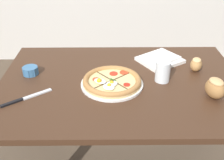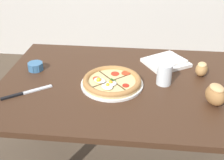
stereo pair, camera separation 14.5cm
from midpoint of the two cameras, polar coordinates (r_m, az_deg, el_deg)
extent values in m
cube|color=#422819|center=(1.50, -0.83, -0.85)|extent=(1.30, 0.91, 0.03)
cube|color=#422819|center=(2.13, -17.17, -3.94)|extent=(0.06, 0.06, 0.72)
cube|color=#422819|center=(2.13, 15.75, -3.78)|extent=(0.06, 0.06, 0.72)
cylinder|color=white|center=(1.46, -2.84, -0.90)|extent=(0.32, 0.32, 0.01)
cylinder|color=#DBB775|center=(1.45, -2.85, -0.49)|extent=(0.30, 0.30, 0.01)
cylinder|color=#E0CC84|center=(1.45, -2.86, -0.24)|extent=(0.26, 0.26, 0.00)
torus|color=#B27A42|center=(1.45, -2.86, -0.19)|extent=(0.30, 0.30, 0.03)
cube|color=#472D19|center=(1.41, -1.21, -1.16)|extent=(0.09, 0.10, 0.00)
cube|color=#472D19|center=(1.48, -0.93, 0.66)|extent=(0.10, 0.09, 0.00)
cube|color=#472D19|center=(1.49, -4.41, 0.76)|extent=(0.09, 0.10, 0.00)
cube|color=#472D19|center=(1.42, -4.88, -1.04)|extent=(0.10, 0.09, 0.00)
cylinder|color=red|center=(1.52, -0.27, 1.47)|extent=(0.05, 0.05, 0.00)
cylinder|color=red|center=(1.51, -2.43, 1.23)|extent=(0.04, 0.04, 0.00)
cylinder|color=red|center=(1.41, 0.09, -1.05)|extent=(0.03, 0.03, 0.00)
cylinder|color=red|center=(1.46, -6.09, 0.05)|extent=(0.04, 0.04, 0.00)
ellipsoid|color=white|center=(1.41, -3.06, -0.89)|extent=(0.09, 0.09, 0.01)
sphere|color=#F4AD1E|center=(1.41, -2.99, -0.55)|extent=(0.02, 0.02, 0.02)
ellipsoid|color=white|center=(1.43, -5.33, -0.29)|extent=(0.08, 0.08, 0.01)
sphere|color=#F4AD1E|center=(1.42, -5.54, -0.23)|extent=(0.02, 0.02, 0.02)
ellipsoid|color=white|center=(1.38, -3.64, -1.48)|extent=(0.08, 0.08, 0.01)
sphere|color=#F4AD1E|center=(1.39, -3.59, -1.12)|extent=(0.02, 0.02, 0.02)
cylinder|color=#2D5B1E|center=(1.45, -2.73, -0.11)|extent=(0.02, 0.02, 0.00)
cylinder|color=#386B23|center=(1.40, -4.40, -1.25)|extent=(0.01, 0.01, 0.00)
cylinder|color=#477A2D|center=(1.44, -2.88, -0.21)|extent=(0.02, 0.02, 0.00)
cylinder|color=#477A2D|center=(1.44, -2.16, -0.19)|extent=(0.01, 0.01, 0.00)
cylinder|color=#477A2D|center=(1.44, -3.16, -0.22)|extent=(0.01, 0.01, 0.00)
cylinder|color=#477A2D|center=(1.46, -3.07, 0.14)|extent=(0.01, 0.01, 0.00)
cylinder|color=teal|center=(1.64, -18.72, 1.73)|extent=(0.08, 0.08, 0.04)
cylinder|color=#AD1423|center=(1.63, -18.75, 1.90)|extent=(0.07, 0.07, 0.02)
cylinder|color=teal|center=(1.62, -17.33, 1.75)|extent=(0.01, 0.01, 0.04)
cylinder|color=teal|center=(1.65, -17.48, 2.23)|extent=(0.01, 0.01, 0.04)
cylinder|color=teal|center=(1.67, -18.34, 2.41)|extent=(0.01, 0.01, 0.04)
cylinder|color=teal|center=(1.67, -19.40, 2.20)|extent=(0.01, 0.01, 0.04)
cylinder|color=teal|center=(1.65, -20.08, 1.71)|extent=(0.01, 0.01, 0.04)
cylinder|color=teal|center=(1.62, -19.97, 1.22)|extent=(0.01, 0.01, 0.04)
cylinder|color=teal|center=(1.60, -19.11, 1.02)|extent=(0.01, 0.01, 0.04)
cylinder|color=teal|center=(1.60, -18.00, 1.25)|extent=(0.01, 0.01, 0.04)
cube|color=white|center=(1.71, 7.34, 3.99)|extent=(0.31, 0.29, 0.02)
cube|color=white|center=(1.70, 7.38, 4.53)|extent=(0.25, 0.25, 0.02)
ellipsoid|color=#B27F47|center=(1.63, 14.31, 2.93)|extent=(0.09, 0.10, 0.07)
ellipsoid|color=#EAB775|center=(1.62, 14.44, 3.88)|extent=(0.06, 0.07, 0.02)
ellipsoid|color=#A3703D|center=(1.41, 17.48, -1.78)|extent=(0.11, 0.13, 0.10)
ellipsoid|color=tan|center=(1.39, 17.72, -0.41)|extent=(0.08, 0.09, 0.03)
cube|color=silver|center=(1.45, -17.73, -2.84)|extent=(0.13, 0.10, 0.01)
cube|color=black|center=(1.43, -22.50, -4.39)|extent=(0.10, 0.08, 0.01)
cylinder|color=white|center=(1.49, 7.56, 1.68)|extent=(0.08, 0.08, 0.11)
cylinder|color=silver|center=(1.50, 7.50, 0.93)|extent=(0.07, 0.07, 0.06)
camera|label=1|loc=(0.07, -92.86, -1.67)|focal=45.00mm
camera|label=2|loc=(0.07, 87.14, 1.67)|focal=45.00mm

